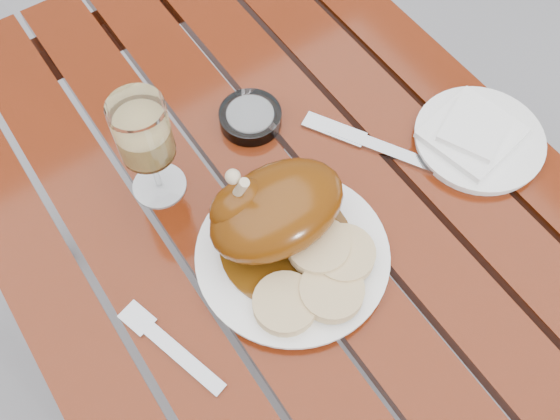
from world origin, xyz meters
The scene contains 11 objects.
ground centered at (0.00, 0.00, 0.00)m, with size 60.00×60.00×0.00m, color slate.
table centered at (0.00, 0.00, 0.38)m, with size 0.80×1.20×0.75m, color maroon.
dinner_plate centered at (-0.04, -0.08, 0.76)m, with size 0.27×0.27×0.02m, color white.
roast_duck centered at (-0.05, -0.03, 0.82)m, with size 0.20×0.19×0.14m.
bread_dumplings centered at (-0.04, -0.13, 0.78)m, with size 0.19×0.15×0.03m.
wine_glass centered at (-0.14, 0.13, 0.84)m, with size 0.08×0.08×0.19m, color tan.
side_plate centered at (0.31, -0.08, 0.76)m, with size 0.20×0.20×0.02m, color white.
napkin centered at (0.30, -0.07, 0.77)m, with size 0.13×0.12×0.01m, color white.
ashtray centered at (0.04, 0.16, 0.76)m, with size 0.10×0.10×0.02m, color #B2B7BC.
fork centered at (-0.24, -0.10, 0.75)m, with size 0.02×0.16×0.01m, color gray.
knife centered at (0.19, -0.02, 0.75)m, with size 0.02×0.23×0.01m, color gray.
Camera 1 is at (-0.27, -0.37, 1.54)m, focal length 40.00 mm.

